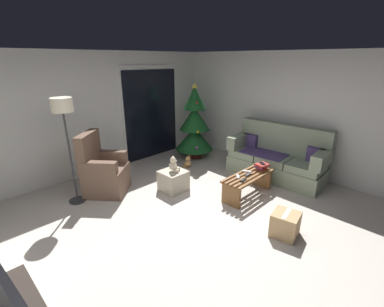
{
  "coord_description": "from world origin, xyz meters",
  "views": [
    {
      "loc": [
        -2.55,
        -2.23,
        2.35
      ],
      "look_at": [
        0.4,
        0.7,
        0.85
      ],
      "focal_mm": 24.82,
      "sensor_mm": 36.0,
      "label": 1
    }
  ],
  "objects_px": {
    "remote_graphite": "(248,175)",
    "teddy_bear_cream": "(174,165)",
    "remote_white": "(247,171)",
    "christmas_tree": "(194,125)",
    "remote_silver": "(238,176)",
    "remote_black": "(243,180)",
    "armchair": "(103,172)",
    "floor_lamp": "(64,116)",
    "television": "(7,304)",
    "cell_phone": "(262,163)",
    "coffee_table": "(248,182)",
    "ottoman": "(173,181)",
    "book_stack": "(262,166)",
    "teddy_bear_honey_by_tree": "(188,162)",
    "couch": "(277,158)",
    "cardboard_box_taped_mid_floor": "(285,224)"
  },
  "relations": [
    {
      "from": "remote_graphite",
      "to": "teddy_bear_cream",
      "type": "relative_size",
      "value": 0.55
    },
    {
      "from": "remote_white",
      "to": "christmas_tree",
      "type": "height_order",
      "value": "christmas_tree"
    },
    {
      "from": "remote_silver",
      "to": "remote_black",
      "type": "xyz_separation_m",
      "value": [
        -0.05,
        -0.15,
        0.0
      ]
    },
    {
      "from": "remote_white",
      "to": "armchair",
      "type": "xyz_separation_m",
      "value": [
        -1.83,
        1.86,
        -0.01
      ]
    },
    {
      "from": "floor_lamp",
      "to": "television",
      "type": "relative_size",
      "value": 2.12
    },
    {
      "from": "cell_phone",
      "to": "remote_black",
      "type": "bearing_deg",
      "value": -144.09
    },
    {
      "from": "remote_silver",
      "to": "christmas_tree",
      "type": "bearing_deg",
      "value": 113.39
    },
    {
      "from": "coffee_table",
      "to": "remote_graphite",
      "type": "distance_m",
      "value": 0.15
    },
    {
      "from": "television",
      "to": "ottoman",
      "type": "distance_m",
      "value": 3.62
    },
    {
      "from": "coffee_table",
      "to": "remote_black",
      "type": "xyz_separation_m",
      "value": [
        -0.26,
        -0.07,
        0.15
      ]
    },
    {
      "from": "remote_silver",
      "to": "ottoman",
      "type": "relative_size",
      "value": 0.35
    },
    {
      "from": "remote_black",
      "to": "book_stack",
      "type": "distance_m",
      "value": 0.64
    },
    {
      "from": "remote_graphite",
      "to": "book_stack",
      "type": "bearing_deg",
      "value": -96.7
    },
    {
      "from": "teddy_bear_honey_by_tree",
      "to": "armchair",
      "type": "bearing_deg",
      "value": 172.46
    },
    {
      "from": "book_stack",
      "to": "couch",
      "type": "bearing_deg",
      "value": 6.13
    },
    {
      "from": "teddy_bear_honey_by_tree",
      "to": "christmas_tree",
      "type": "bearing_deg",
      "value": 31.53
    },
    {
      "from": "christmas_tree",
      "to": "teddy_bear_honey_by_tree",
      "type": "distance_m",
      "value": 0.98
    },
    {
      "from": "remote_white",
      "to": "floor_lamp",
      "type": "bearing_deg",
      "value": -60.6
    },
    {
      "from": "cell_phone",
      "to": "christmas_tree",
      "type": "distance_m",
      "value": 2.16
    },
    {
      "from": "book_stack",
      "to": "armchair",
      "type": "bearing_deg",
      "value": 136.87
    },
    {
      "from": "book_stack",
      "to": "floor_lamp",
      "type": "bearing_deg",
      "value": 142.6
    },
    {
      "from": "couch",
      "to": "remote_graphite",
      "type": "height_order",
      "value": "couch"
    },
    {
      "from": "remote_graphite",
      "to": "ottoman",
      "type": "height_order",
      "value": "remote_graphite"
    },
    {
      "from": "remote_white",
      "to": "christmas_tree",
      "type": "bearing_deg",
      "value": -130.31
    },
    {
      "from": "remote_silver",
      "to": "christmas_tree",
      "type": "relative_size",
      "value": 0.09
    },
    {
      "from": "remote_silver",
      "to": "armchair",
      "type": "distance_m",
      "value": 2.42
    },
    {
      "from": "book_stack",
      "to": "ottoman",
      "type": "bearing_deg",
      "value": 136.01
    },
    {
      "from": "cell_phone",
      "to": "christmas_tree",
      "type": "bearing_deg",
      "value": 113.29
    },
    {
      "from": "book_stack",
      "to": "christmas_tree",
      "type": "bearing_deg",
      "value": 79.97
    },
    {
      "from": "remote_white",
      "to": "couch",
      "type": "bearing_deg",
      "value": 155.58
    },
    {
      "from": "remote_white",
      "to": "remote_silver",
      "type": "distance_m",
      "value": 0.3
    },
    {
      "from": "coffee_table",
      "to": "floor_lamp",
      "type": "height_order",
      "value": "floor_lamp"
    },
    {
      "from": "remote_white",
      "to": "television",
      "type": "bearing_deg",
      "value": -7.49
    },
    {
      "from": "coffee_table",
      "to": "cell_phone",
      "type": "height_order",
      "value": "cell_phone"
    },
    {
      "from": "remote_silver",
      "to": "teddy_bear_honey_by_tree",
      "type": "height_order",
      "value": "remote_silver"
    },
    {
      "from": "television",
      "to": "floor_lamp",
      "type": "bearing_deg",
      "value": 63.33
    },
    {
      "from": "couch",
      "to": "remote_silver",
      "type": "distance_m",
      "value": 1.34
    },
    {
      "from": "remote_white",
      "to": "ottoman",
      "type": "bearing_deg",
      "value": -70.4
    },
    {
      "from": "remote_graphite",
      "to": "remote_black",
      "type": "height_order",
      "value": "same"
    },
    {
      "from": "remote_black",
      "to": "cardboard_box_taped_mid_floor",
      "type": "bearing_deg",
      "value": -27.87
    },
    {
      "from": "couch",
      "to": "ottoman",
      "type": "relative_size",
      "value": 4.49
    },
    {
      "from": "remote_graphite",
      "to": "book_stack",
      "type": "xyz_separation_m",
      "value": [
        0.4,
        -0.03,
        0.05
      ]
    },
    {
      "from": "couch",
      "to": "ottoman",
      "type": "height_order",
      "value": "couch"
    },
    {
      "from": "remote_graphite",
      "to": "ottoman",
      "type": "xyz_separation_m",
      "value": [
        -0.78,
        1.1,
        -0.22
      ]
    },
    {
      "from": "remote_white",
      "to": "remote_silver",
      "type": "relative_size",
      "value": 1.0
    },
    {
      "from": "remote_white",
      "to": "television",
      "type": "relative_size",
      "value": 0.19
    },
    {
      "from": "remote_white",
      "to": "remote_silver",
      "type": "xyz_separation_m",
      "value": [
        -0.3,
        -0.02,
        0.0
      ]
    },
    {
      "from": "christmas_tree",
      "to": "ottoman",
      "type": "xyz_separation_m",
      "value": [
        -1.55,
        -0.96,
        -0.62
      ]
    },
    {
      "from": "floor_lamp",
      "to": "christmas_tree",
      "type": "bearing_deg",
      "value": 1.61
    },
    {
      "from": "remote_white",
      "to": "teddy_bear_honey_by_tree",
      "type": "height_order",
      "value": "remote_white"
    }
  ]
}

